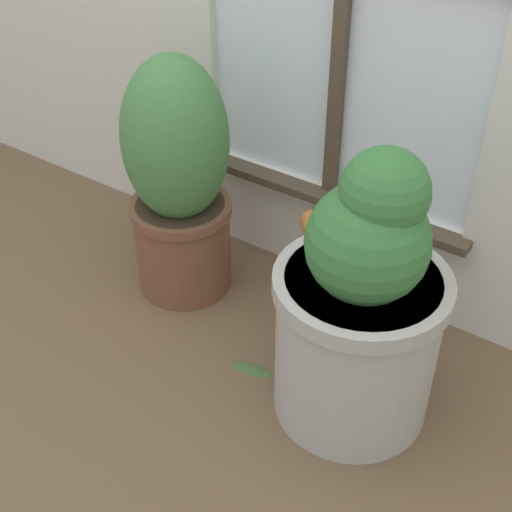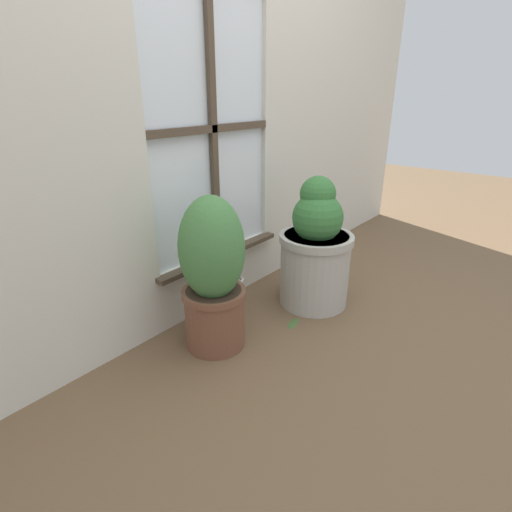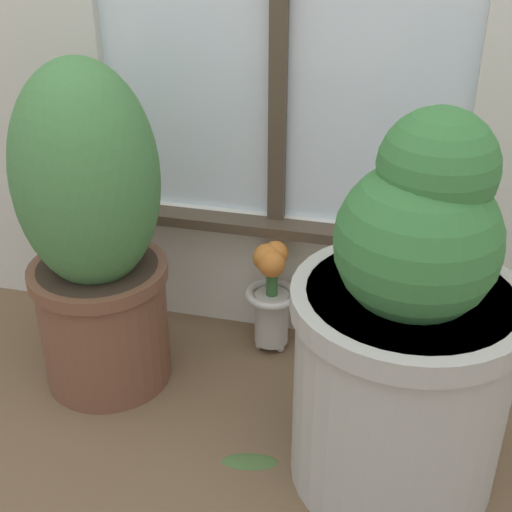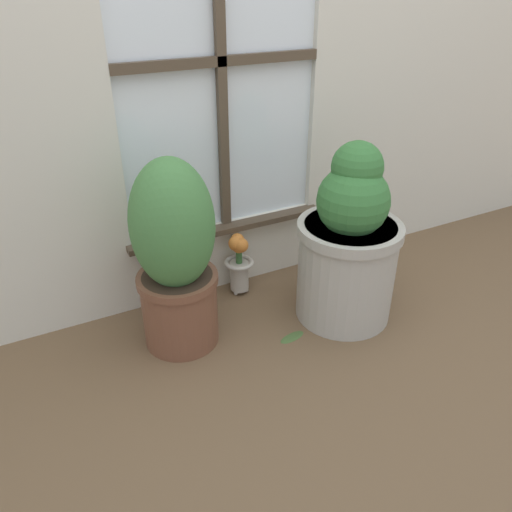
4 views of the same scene
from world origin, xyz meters
TOP-DOWN VIEW (x-y plane):
  - ground_plane at (0.00, 0.00)m, footprint 10.00×10.00m
  - wall_with_window at (0.00, 0.57)m, footprint 4.40×0.10m
  - potted_plant_left at (-0.32, 0.28)m, footprint 0.29×0.29m
  - potted_plant_right at (0.32, 0.14)m, footprint 0.39×0.39m
  - flower_vase at (0.01, 0.47)m, footprint 0.12×0.12m
  - fallen_leaf at (0.05, 0.09)m, footprint 0.12×0.06m

SIDE VIEW (x-z plane):
  - ground_plane at x=0.00m, z-range 0.00..0.00m
  - fallen_leaf at x=0.05m, z-range 0.00..0.01m
  - flower_vase at x=0.01m, z-range 0.02..0.29m
  - potted_plant_right at x=0.32m, z-range -0.04..0.66m
  - potted_plant_left at x=-0.32m, z-range 0.00..0.71m
  - wall_with_window at x=0.00m, z-range 0.02..2.52m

